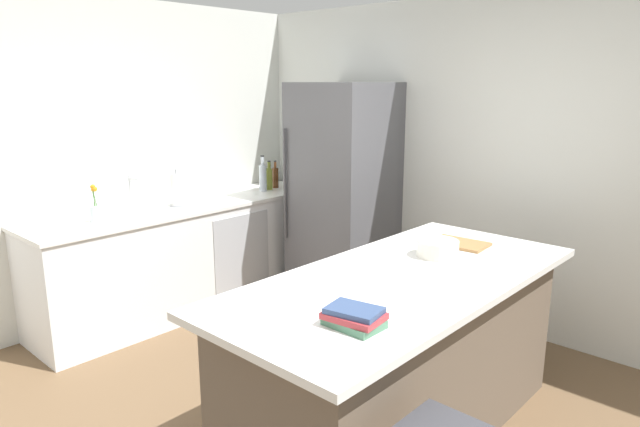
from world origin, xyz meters
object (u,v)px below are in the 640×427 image
object	(u,v)px
wine_bottle	(290,172)
soda_bottle	(263,177)
refrigerator	(343,194)
sink_faucet	(132,193)
olive_oil_bottle	(269,178)
cutting_board	(460,243)
cookbook_stack	(354,317)
mixing_bowl	(438,248)
flower_vase	(96,211)
kitchen_island	(400,354)
paper_towel_roll	(177,190)
syrup_bottle	(275,177)
whiskey_bottle	(287,174)

from	to	relation	value
wine_bottle	soda_bottle	world-z (taller)	wine_bottle
refrigerator	sink_faucet	bearing A→B (deg)	-120.80
olive_oil_bottle	cutting_board	size ratio (longest dim) A/B	0.79
soda_bottle	cookbook_stack	world-z (taller)	soda_bottle
mixing_bowl	cutting_board	bearing A→B (deg)	94.05
cutting_board	mixing_bowl	bearing A→B (deg)	-85.95
sink_faucet	flower_vase	distance (m)	0.37
sink_faucet	cutting_board	distance (m)	2.57
kitchen_island	mixing_bowl	distance (m)	0.67
paper_towel_roll	olive_oil_bottle	bearing A→B (deg)	88.64
cookbook_stack	cutting_board	distance (m)	1.43
wine_bottle	syrup_bottle	size ratio (longest dim) A/B	1.31
kitchen_island	flower_vase	size ratio (longest dim) A/B	7.81
flower_vase	paper_towel_roll	bearing A→B (deg)	92.68
kitchen_island	sink_faucet	bearing A→B (deg)	-175.70
sink_faucet	syrup_bottle	xyz separation A→B (m)	(0.05, 1.51, -0.05)
sink_faucet	soda_bottle	distance (m)	1.32
olive_oil_bottle	cutting_board	distance (m)	2.37
syrup_bottle	cookbook_stack	world-z (taller)	syrup_bottle
sink_faucet	mixing_bowl	distance (m)	2.50
cookbook_stack	mixing_bowl	size ratio (longest dim) A/B	1.05
refrigerator	soda_bottle	xyz separation A→B (m)	(-0.83, -0.21, 0.09)
soda_bottle	syrup_bottle	bearing A→B (deg)	99.91
wine_bottle	olive_oil_bottle	world-z (taller)	wine_bottle
kitchen_island	whiskey_bottle	distance (m)	2.80
wine_bottle	syrup_bottle	distance (m)	0.19
paper_towel_roll	mixing_bowl	size ratio (longest dim) A/B	1.26
wine_bottle	whiskey_bottle	xyz separation A→B (m)	(0.05, -0.09, 0.00)
whiskey_bottle	olive_oil_bottle	size ratio (longest dim) A/B	1.22
refrigerator	whiskey_bottle	distance (m)	0.80
paper_towel_roll	syrup_bottle	distance (m)	1.13
soda_bottle	cutting_board	distance (m)	2.35
soda_bottle	cookbook_stack	size ratio (longest dim) A/B	1.31
whiskey_bottle	syrup_bottle	xyz separation A→B (m)	(-0.07, -0.09, -0.03)
sink_faucet	whiskey_bottle	size ratio (longest dim) A/B	0.87
mixing_bowl	paper_towel_roll	bearing A→B (deg)	-174.35
kitchen_island	refrigerator	xyz separation A→B (m)	(-1.56, 1.34, 0.50)
sink_faucet	whiskey_bottle	world-z (taller)	whiskey_bottle
kitchen_island	wine_bottle	distance (m)	2.89
sink_faucet	flower_vase	world-z (taller)	sink_faucet
mixing_bowl	cookbook_stack	bearing A→B (deg)	-76.84
paper_towel_roll	wine_bottle	size ratio (longest dim) A/B	0.89
paper_towel_roll	cookbook_stack	xyz separation A→B (m)	(2.62, -0.86, -0.08)
paper_towel_roll	olive_oil_bottle	world-z (taller)	paper_towel_roll
wine_bottle	syrup_bottle	bearing A→B (deg)	-95.32
olive_oil_bottle	cookbook_stack	xyz separation A→B (m)	(2.60, -1.89, -0.06)
refrigerator	paper_towel_roll	world-z (taller)	refrigerator
refrigerator	mixing_bowl	xyz separation A→B (m)	(1.51, -0.91, 0.01)
flower_vase	paper_towel_roll	size ratio (longest dim) A/B	0.92
refrigerator	paper_towel_roll	distance (m)	1.43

